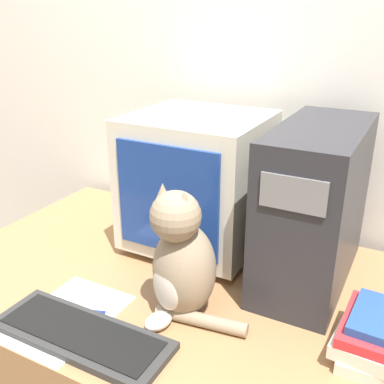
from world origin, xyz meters
name	(u,v)px	position (x,y,z in m)	size (l,w,h in m)	color
wall_back	(248,71)	(0.00, 0.93, 1.25)	(7.00, 0.05, 2.50)	silver
desk	(177,375)	(0.00, 0.43, 0.37)	(1.39, 0.87, 0.73)	#9E7047
crt_monitor	(197,181)	(-0.03, 0.63, 0.95)	(0.39, 0.37, 0.43)	beige
computer_tower	(314,206)	(0.33, 0.62, 0.95)	(0.21, 0.48, 0.44)	#28282D
keyboard	(81,335)	(-0.07, 0.11, 0.74)	(0.44, 0.16, 0.02)	#2D2D2D
cat	(182,262)	(0.10, 0.30, 0.88)	(0.28, 0.23, 0.34)	gray
book_stack	(375,335)	(0.54, 0.37, 0.78)	(0.16, 0.22, 0.11)	beige
pen	(80,310)	(-0.14, 0.18, 0.73)	(0.13, 0.05, 0.01)	navy
paper_sheet	(67,317)	(-0.15, 0.15, 0.73)	(0.21, 0.30, 0.00)	white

